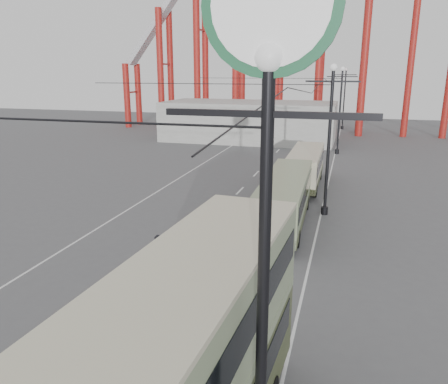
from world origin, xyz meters
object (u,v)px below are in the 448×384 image
(double_decker_bus, at_px, (189,370))
(pedestrian, at_px, (158,255))
(single_decker_cream, at_px, (305,166))
(lamp_post_near, at_px, (267,144))
(single_decker_green, at_px, (285,197))

(double_decker_bus, xyz_separation_m, pedestrian, (-4.97, 9.32, -1.99))
(double_decker_bus, relative_size, single_decker_cream, 1.08)
(lamp_post_near, bearing_deg, single_decker_cream, 94.06)
(lamp_post_near, xyz_separation_m, double_decker_bus, (-1.64, 0.75, -4.90))
(pedestrian, bearing_deg, single_decker_cream, -132.58)
(pedestrian, bearing_deg, single_decker_green, -145.61)
(double_decker_bus, xyz_separation_m, single_decker_green, (-0.56, 17.75, -1.30))
(lamp_post_near, distance_m, pedestrian, 13.87)
(lamp_post_near, bearing_deg, single_decker_green, 96.78)
(double_decker_bus, distance_m, pedestrian, 10.75)
(double_decker_bus, bearing_deg, single_decker_cream, 94.07)
(lamp_post_near, distance_m, double_decker_bus, 5.22)
(lamp_post_near, distance_m, single_decker_green, 19.63)
(lamp_post_near, height_order, double_decker_bus, lamp_post_near)
(lamp_post_near, xyz_separation_m, single_decker_green, (-2.20, 18.50, -6.20))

